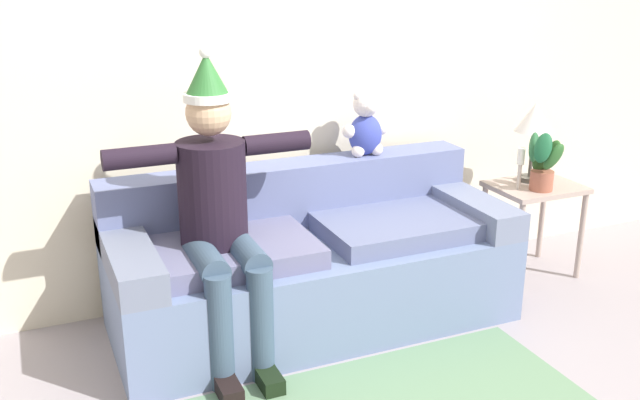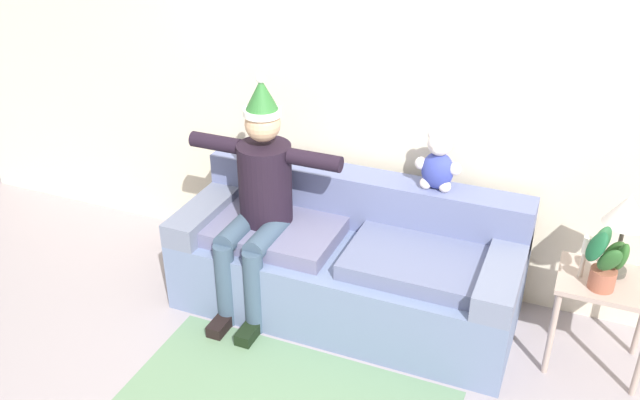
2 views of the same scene
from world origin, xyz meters
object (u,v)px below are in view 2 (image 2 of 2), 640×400
at_px(couch, 348,262).
at_px(person_seated, 258,195).
at_px(potted_plant, 607,260).
at_px(table_lamp, 627,213).
at_px(teddy_bear, 438,163).
at_px(side_table, 605,295).
at_px(candle_tall, 585,251).

relative_size(couch, person_seated, 1.40).
bearing_deg(potted_plant, table_lamp, 72.54).
bearing_deg(couch, person_seated, -163.61).
relative_size(person_seated, table_lamp, 3.11).
bearing_deg(person_seated, potted_plant, 2.35).
bearing_deg(teddy_bear, couch, -149.33).
xyz_separation_m(side_table, table_lamp, (0.02, 0.09, 0.49)).
distance_m(couch, candle_tall, 1.45).
xyz_separation_m(couch, table_lamp, (1.55, 0.11, 0.64)).
bearing_deg(candle_tall, teddy_bear, 163.24).
xyz_separation_m(couch, potted_plant, (1.49, -0.08, 0.44)).
relative_size(person_seated, potted_plant, 4.05).
bearing_deg(table_lamp, person_seated, -172.70).
distance_m(side_table, table_lamp, 0.50).
relative_size(teddy_bear, candle_tall, 1.49).
height_order(couch, side_table, couch).
bearing_deg(person_seated, candle_tall, 4.82).
xyz_separation_m(potted_plant, candle_tall, (-0.11, 0.08, -0.02)).
relative_size(couch, side_table, 3.64).
xyz_separation_m(person_seated, candle_tall, (1.93, 0.16, -0.03)).
bearing_deg(table_lamp, couch, -176.03).
relative_size(couch, table_lamp, 4.33).
bearing_deg(person_seated, teddy_bear, 23.36).
height_order(potted_plant, candle_tall, potted_plant).
relative_size(teddy_bear, potted_plant, 0.99).
relative_size(couch, candle_tall, 8.45).
relative_size(person_seated, side_table, 2.61).
height_order(person_seated, potted_plant, person_seated).
bearing_deg(table_lamp, side_table, -101.39).
bearing_deg(couch, side_table, 0.81).
relative_size(table_lamp, potted_plant, 1.30).
bearing_deg(candle_tall, side_table, 7.55).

